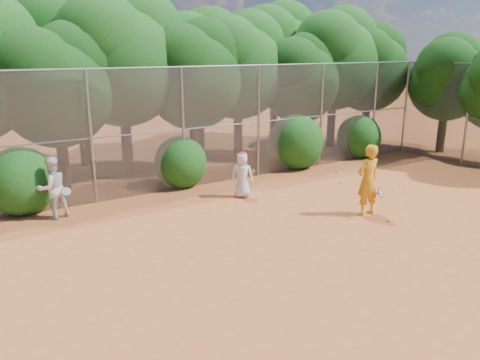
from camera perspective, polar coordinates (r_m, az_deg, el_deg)
ground at (r=11.82m, az=10.71°, el=-7.23°), size 80.00×80.00×0.00m
fence_back at (r=15.94m, az=-4.06°, el=6.65°), size 20.05×0.09×4.03m
fence_side at (r=20.80m, az=25.98°, el=7.24°), size 0.09×6.09×4.03m
tree_2 at (r=16.05m, az=-21.48°, el=11.20°), size 3.99×3.47×5.47m
tree_3 at (r=17.64m, az=-14.17°, el=14.75°), size 4.89×4.26×6.70m
tree_4 at (r=18.05m, az=-5.70°, el=13.12°), size 4.19×3.64×5.73m
tree_5 at (r=19.97m, az=-0.16°, el=14.27°), size 4.51×3.92×6.17m
tree_6 at (r=20.64m, az=7.39°, el=12.58°), size 3.86×3.36×5.29m
tree_7 at (r=22.73m, az=11.52°, el=14.73°), size 4.77×4.14×6.53m
tree_8 at (r=23.94m, az=15.54°, el=13.41°), size 4.25×3.70×5.82m
tree_10 at (r=19.48m, az=-19.23°, el=15.11°), size 5.15×4.48×7.06m
tree_11 at (r=20.87m, az=-4.98°, el=14.60°), size 4.64×4.03×6.35m
tree_12 at (r=23.76m, az=4.35°, el=15.58°), size 5.02×4.37×6.88m
tree_13 at (r=22.99m, az=24.06°, el=11.70°), size 3.86×3.36×5.29m
bush_0 at (r=14.70m, az=-25.19°, el=0.20°), size 2.00×2.00×2.00m
bush_1 at (r=16.04m, az=-7.27°, el=2.43°), size 1.80×1.80×1.80m
bush_2 at (r=18.61m, az=6.82°, el=4.92°), size 2.20×2.20×2.20m
bush_3 at (r=20.99m, az=14.31°, el=5.35°), size 1.90×1.90×1.90m
player_yellow at (r=13.52m, az=15.31°, el=-0.03°), size 0.89×0.57×2.03m
player_teen at (r=14.71m, az=0.28°, el=0.65°), size 0.83×0.81×1.47m
player_white at (r=13.83m, az=-21.91°, el=-0.90°), size 0.98×0.85×1.74m
ball_0 at (r=14.64m, az=14.11°, el=-2.75°), size 0.07×0.07×0.07m
ball_1 at (r=16.70m, az=12.11°, el=-0.34°), size 0.07×0.07×0.07m
ball_2 at (r=13.44m, az=17.73°, el=-4.71°), size 0.07×0.07×0.07m
ball_3 at (r=13.37m, az=13.36°, el=-4.49°), size 0.07×0.07×0.07m
ball_4 at (r=18.02m, az=11.67°, el=0.86°), size 0.07×0.07×0.07m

